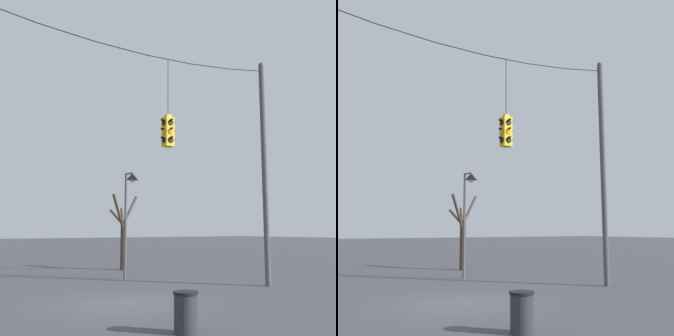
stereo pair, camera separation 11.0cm
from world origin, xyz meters
TOP-DOWN VIEW (x-y plane):
  - ground_plane at (0.00, 0.00)m, footprint 200.00×200.00m
  - utility_pole_right at (6.69, 0.28)m, footprint 0.23×0.23m
  - span_wire at (0.00, 0.28)m, footprint 13.38×0.03m
  - traffic_light_near_right_pole at (1.89, 0.28)m, footprint 0.58×0.58m
  - street_lamp at (3.03, 5.21)m, footprint 0.55×0.95m
  - bare_tree at (5.05, 9.71)m, footprint 2.21×2.35m
  - trash_bin at (-0.61, -4.19)m, footprint 0.55×0.55m

SIDE VIEW (x-z plane):
  - ground_plane at x=0.00m, z-range 0.00..0.00m
  - trash_bin at x=-0.61m, z-range 0.00..0.89m
  - bare_tree at x=5.05m, z-range -0.10..4.11m
  - street_lamp at x=3.03m, z-range 1.39..6.26m
  - utility_pole_right at x=6.69m, z-range -0.01..9.34m
  - traffic_light_near_right_pole at x=1.89m, z-range 4.07..7.31m
  - span_wire at x=0.00m, z-range 8.21..8.88m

